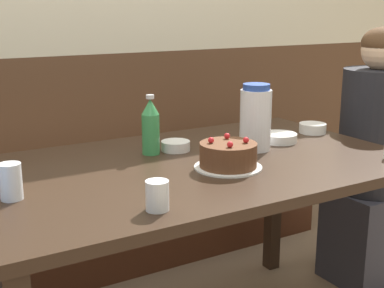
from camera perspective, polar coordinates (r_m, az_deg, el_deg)
name	(u,v)px	position (r m, az deg, el deg)	size (l,w,h in m)	color
back_wall	(82,12)	(2.72, -11.64, 13.65)	(4.80, 0.04, 2.50)	brown
bench_seat	(108,222)	(2.72, -8.99, -8.27)	(2.38, 0.38, 0.47)	#472314
dining_table	(193,186)	(1.86, 0.10, -4.48)	(1.49, 0.90, 0.76)	black
birthday_cake	(228,156)	(1.76, 3.88, -1.26)	(0.23, 0.23, 0.11)	white
water_pitcher	(256,118)	(1.98, 6.79, 2.78)	(0.12, 0.12, 0.25)	white
soju_bottle	(151,126)	(1.92, -4.44, 1.91)	(0.06, 0.06, 0.22)	#388E4C
bowl_soup_white	(313,128)	(2.32, 12.74, 1.67)	(0.11, 0.11, 0.04)	white
bowl_rice_small	(176,146)	(1.98, -1.77, -0.19)	(0.11, 0.11, 0.04)	white
bowl_side_dish	(279,138)	(2.13, 9.27, 0.67)	(0.14, 0.14, 0.03)	white
glass_water_tall	(11,182)	(1.55, -18.77, -3.81)	(0.06, 0.06, 0.10)	silver
glass_tumbler_short	(157,196)	(1.40, -3.73, -5.51)	(0.06, 0.06, 0.08)	silver
person_pale_blue_shirt	(372,167)	(2.59, 18.66, -2.37)	(0.34, 0.32, 1.19)	#33333D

